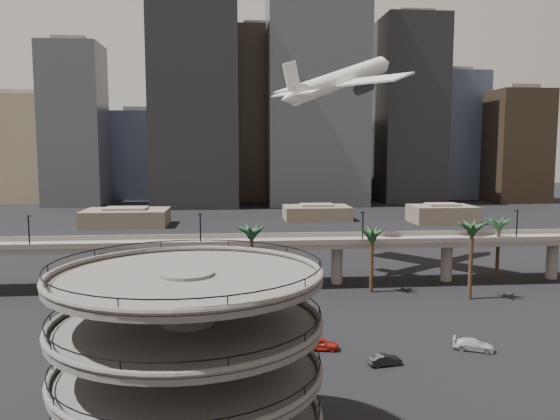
{
  "coord_description": "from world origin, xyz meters",
  "views": [
    {
      "loc": [
        -9.36,
        -47.68,
        26.22
      ],
      "look_at": [
        -2.55,
        28.0,
        17.59
      ],
      "focal_mm": 35.0,
      "sensor_mm": 36.0,
      "label": 1
    }
  ],
  "objects": [
    {
      "name": "overpass",
      "position": [
        0.0,
        55.0,
        7.34
      ],
      "size": [
        130.0,
        9.3,
        14.7
      ],
      "color": "#68645D",
      "rests_on": "ground"
    },
    {
      "name": "airborne_jet",
      "position": [
        14.25,
        69.88,
        40.68
      ],
      "size": [
        31.08,
        29.71,
        14.68
      ],
      "rotation": [
        0.0,
        -0.3,
        0.69
      ],
      "color": "silver",
      "rests_on": "ground"
    },
    {
      "name": "car_c",
      "position": [
        21.96,
        18.4,
        0.75
      ],
      "size": [
        5.57,
        4.06,
        1.5
      ],
      "primitive_type": "imported",
      "rotation": [
        0.0,
        0.0,
        1.14
      ],
      "color": "#BBBCB7",
      "rests_on": "ground"
    },
    {
      "name": "car_b",
      "position": [
        9.02,
        14.55,
        0.67
      ],
      "size": [
        4.27,
        2.08,
        1.35
      ],
      "primitive_type": "imported",
      "rotation": [
        0.0,
        0.0,
        1.74
      ],
      "color": "black",
      "rests_on": "ground"
    },
    {
      "name": "car_a",
      "position": [
        2.02,
        20.32,
        0.82
      ],
      "size": [
        5.05,
        2.67,
        1.64
      ],
      "primitive_type": "imported",
      "rotation": [
        0.0,
        0.0,
        1.41
      ],
      "color": "#AA2318",
      "rests_on": "ground"
    },
    {
      "name": "parking_ramp",
      "position": [
        -13.0,
        -4.0,
        9.84
      ],
      "size": [
        22.2,
        22.2,
        17.35
      ],
      "color": "#4D4A47",
      "rests_on": "ground"
    },
    {
      "name": "skyline",
      "position": [
        15.11,
        217.09,
        41.75
      ],
      "size": [
        269.0,
        86.0,
        114.27
      ],
      "color": "gray",
      "rests_on": "ground"
    },
    {
      "name": "palm_trees",
      "position": [
        21.48,
        47.47,
        11.3
      ],
      "size": [
        54.4,
        18.4,
        14.0
      ],
      "color": "#432D1D",
      "rests_on": "ground"
    },
    {
      "name": "low_buildings",
      "position": [
        6.89,
        142.3,
        2.86
      ],
      "size": [
        135.0,
        27.5,
        6.8
      ],
      "color": "#695C4E",
      "rests_on": "ground"
    }
  ]
}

